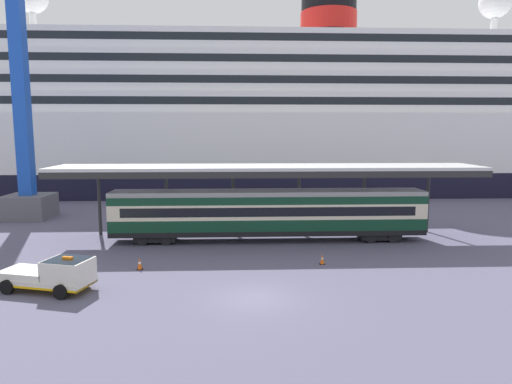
% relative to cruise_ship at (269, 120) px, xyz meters
% --- Properties ---
extents(ground_plane, '(400.00, 400.00, 0.00)m').
position_rel_cruise_ship_xyz_m(ground_plane, '(-4.17, -47.49, -10.47)').
color(ground_plane, '#55526B').
extents(cruise_ship, '(123.96, 25.48, 32.75)m').
position_rel_cruise_ship_xyz_m(cruise_ship, '(0.00, 0.00, 0.00)').
color(cruise_ship, black).
rests_on(cruise_ship, ground).
extents(platform_canopy, '(34.03, 5.25, 6.05)m').
position_rel_cruise_ship_xyz_m(platform_canopy, '(-2.52, -34.34, -4.74)').
color(platform_canopy, silver).
rests_on(platform_canopy, ground).
extents(train_carriage, '(24.87, 2.81, 4.11)m').
position_rel_cruise_ship_xyz_m(train_carriage, '(-2.52, -34.80, -8.16)').
color(train_carriage, black).
rests_on(train_carriage, ground).
extents(service_truck, '(5.55, 3.34, 2.02)m').
position_rel_cruise_ship_xyz_m(service_truck, '(-15.16, -45.89, -9.48)').
color(service_truck, silver).
rests_on(service_truck, ground).
extents(traffic_cone_near, '(0.36, 0.36, 0.68)m').
position_rel_cruise_ship_xyz_m(traffic_cone_near, '(0.62, -41.46, -10.14)').
color(traffic_cone_near, black).
rests_on(traffic_cone_near, ground).
extents(traffic_cone_mid, '(0.36, 0.36, 0.77)m').
position_rel_cruise_ship_xyz_m(traffic_cone_mid, '(-11.27, -42.12, -10.09)').
color(traffic_cone_mid, black).
rests_on(traffic_cone_mid, ground).
extents(dockside_crane, '(13.73, 4.40, 57.33)m').
position_rel_cruise_ship_xyz_m(dockside_crane, '(-25.51, -24.10, 6.49)').
color(dockside_crane, '#595960').
rests_on(dockside_crane, ground).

